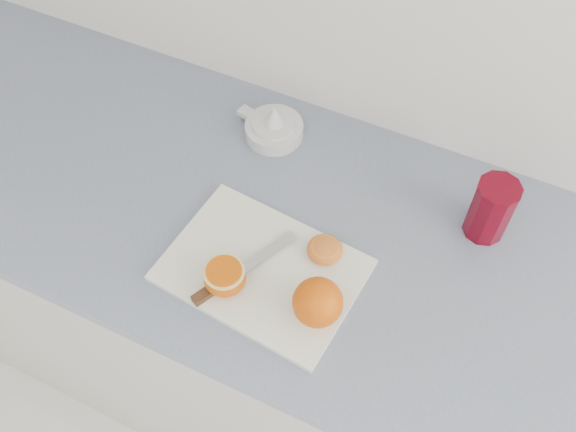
{
  "coord_description": "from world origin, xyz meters",
  "views": [
    {
      "loc": [
        0.18,
        1.08,
        1.88
      ],
      "look_at": [
        -0.1,
        1.67,
        0.96
      ],
      "focal_mm": 40.0,
      "sensor_mm": 36.0,
      "label": 1
    }
  ],
  "objects_px": {
    "half_orange": "(225,277)",
    "citrus_juicer": "(274,127)",
    "counter": "(335,345)",
    "cutting_board": "(262,270)",
    "red_tumbler": "(490,211)"
  },
  "relations": [
    {
      "from": "half_orange",
      "to": "citrus_juicer",
      "type": "relative_size",
      "value": 0.48
    },
    {
      "from": "counter",
      "to": "cutting_board",
      "type": "xyz_separation_m",
      "value": [
        -0.12,
        -0.12,
        0.45
      ]
    },
    {
      "from": "cutting_board",
      "to": "red_tumbler",
      "type": "xyz_separation_m",
      "value": [
        0.33,
        0.26,
        0.05
      ]
    },
    {
      "from": "counter",
      "to": "citrus_juicer",
      "type": "relative_size",
      "value": 17.22
    },
    {
      "from": "counter",
      "to": "half_orange",
      "type": "relative_size",
      "value": 35.82
    },
    {
      "from": "half_orange",
      "to": "red_tumbler",
      "type": "bearing_deg",
      "value": 39.98
    },
    {
      "from": "cutting_board",
      "to": "citrus_juicer",
      "type": "bearing_deg",
      "value": 112.65
    },
    {
      "from": "citrus_juicer",
      "to": "red_tumbler",
      "type": "distance_m",
      "value": 0.46
    },
    {
      "from": "citrus_juicer",
      "to": "red_tumbler",
      "type": "bearing_deg",
      "value": -5.82
    },
    {
      "from": "half_orange",
      "to": "citrus_juicer",
      "type": "xyz_separation_m",
      "value": [
        -0.08,
        0.36,
        -0.01
      ]
    },
    {
      "from": "red_tumbler",
      "to": "citrus_juicer",
      "type": "bearing_deg",
      "value": 174.18
    },
    {
      "from": "cutting_board",
      "to": "citrus_juicer",
      "type": "distance_m",
      "value": 0.33
    },
    {
      "from": "half_orange",
      "to": "counter",
      "type": "bearing_deg",
      "value": 46.87
    },
    {
      "from": "counter",
      "to": "red_tumbler",
      "type": "xyz_separation_m",
      "value": [
        0.21,
        0.14,
        0.5
      ]
    },
    {
      "from": "counter",
      "to": "half_orange",
      "type": "distance_m",
      "value": 0.53
    }
  ]
}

